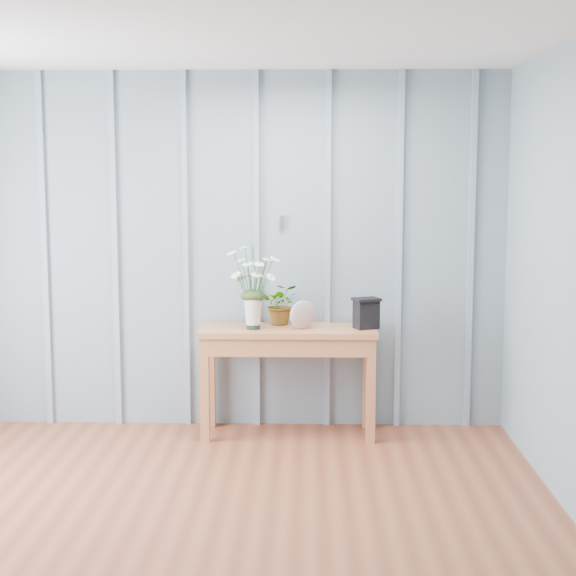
{
  "coord_description": "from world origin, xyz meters",
  "views": [
    {
      "loc": [
        0.62,
        -3.92,
        1.81
      ],
      "look_at": [
        0.48,
        1.94,
        1.03
      ],
      "focal_mm": 55.0,
      "sensor_mm": 36.0,
      "label": 1
    }
  ],
  "objects_px": {
    "sideboard": "(288,344)",
    "daisy_vase": "(253,275)",
    "carved_box": "(366,313)",
    "felt_disc_vessel": "(303,315)"
  },
  "relations": [
    {
      "from": "sideboard",
      "to": "daisy_vase",
      "type": "xyz_separation_m",
      "value": [
        -0.24,
        -0.06,
        0.48
      ]
    },
    {
      "from": "daisy_vase",
      "to": "felt_disc_vessel",
      "type": "bearing_deg",
      "value": 1.88
    },
    {
      "from": "daisy_vase",
      "to": "felt_disc_vessel",
      "type": "xyz_separation_m",
      "value": [
        0.33,
        0.01,
        -0.27
      ]
    },
    {
      "from": "sideboard",
      "to": "carved_box",
      "type": "height_order",
      "value": "carved_box"
    },
    {
      "from": "sideboard",
      "to": "daisy_vase",
      "type": "relative_size",
      "value": 2.04
    },
    {
      "from": "daisy_vase",
      "to": "carved_box",
      "type": "height_order",
      "value": "daisy_vase"
    },
    {
      "from": "daisy_vase",
      "to": "felt_disc_vessel",
      "type": "distance_m",
      "value": 0.43
    },
    {
      "from": "sideboard",
      "to": "daisy_vase",
      "type": "height_order",
      "value": "daisy_vase"
    },
    {
      "from": "carved_box",
      "to": "daisy_vase",
      "type": "bearing_deg",
      "value": -176.91
    },
    {
      "from": "carved_box",
      "to": "felt_disc_vessel",
      "type": "bearing_deg",
      "value": -175.98
    }
  ]
}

